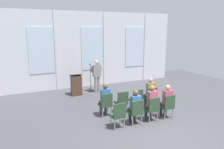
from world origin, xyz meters
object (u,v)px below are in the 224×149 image
chair_r0_c0 (106,103)px  audience_r1_c1 (135,105)px  mic_stand (91,86)px  chair_r0_c1 (122,101)px  chair_r1_c1 (136,111)px  chair_r1_c2 (152,108)px  audience_r1_c2 (151,101)px  audience_r0_c3 (150,91)px  audience_r1_c3 (167,99)px  lectern (76,85)px  chair_r0_c2 (137,99)px  speaker (97,74)px  chair_r0_c3 (151,96)px  chair_r1_c3 (168,105)px  audience_r0_c0 (105,98)px  chair_r1_c0 (118,114)px

chair_r0_c0 → audience_r1_c1: size_ratio=0.73×
mic_stand → chair_r0_c1: bearing=-87.2°
chair_r1_c1 → audience_r1_c1: bearing=90.0°
mic_stand → chair_r1_c2: mic_stand is taller
chair_r1_c2 → audience_r1_c2: audience_r1_c2 is taller
audience_r0_c3 → chair_r1_c2: size_ratio=1.44×
chair_r0_c1 → audience_r1_c2: (0.70, -1.06, 0.23)m
chair_r0_c1 → audience_r1_c3: size_ratio=0.71×
lectern → chair_r0_c0: lectern is taller
lectern → chair_r0_c2: lectern is taller
chair_r0_c1 → chair_r0_c2: 0.70m
audience_r1_c1 → speaker: bearing=88.6°
chair_r0_c3 → chair_r1_c3: (0.00, -1.14, 0.00)m
chair_r0_c2 → chair_r1_c2: size_ratio=1.00×
lectern → chair_r0_c0: bearing=-83.5°
mic_stand → lectern: 0.97m
chair_r0_c0 → chair_r0_c2: (1.40, 0.00, 0.00)m
audience_r0_c0 → chair_r0_c3: bearing=-2.2°
audience_r0_c0 → audience_r0_c3: bearing=-0.1°
audience_r0_c3 → audience_r1_c3: bearing=-90.0°
chair_r1_c0 → mic_stand: bearing=83.5°
chair_r0_c1 → chair_r0_c3: 1.40m
lectern → audience_r1_c2: 4.60m
audience_r0_c3 → lectern: bearing=128.4°
speaker → chair_r1_c2: speaker is taller
chair_r0_c0 → chair_r1_c1: bearing=-58.5°
audience_r0_c3 → chair_r1_c1: size_ratio=1.44×
lectern → chair_r1_c0: lectern is taller
mic_stand → chair_r0_c3: 3.83m
audience_r0_c3 → chair_r1_c2: bearing=-119.8°
chair_r1_c0 → audience_r1_c1: (0.70, 0.08, 0.18)m
chair_r1_c2 → chair_r1_c0: bearing=180.0°
chair_r1_c1 → mic_stand: bearing=92.1°
lectern → chair_r1_c1: size_ratio=1.23×
chair_r0_c3 → audience_r0_c3: bearing=90.0°
chair_r0_c2 → chair_r1_c0: 1.81m
chair_r0_c0 → chair_r1_c2: size_ratio=1.00×
speaker → mic_stand: bearing=139.3°
mic_stand → chair_r1_c3: mic_stand is taller
chair_r1_c1 → chair_r1_c2: (0.70, 0.00, 0.00)m
audience_r1_c1 → chair_r1_c2: bearing=-6.8°
audience_r1_c2 → chair_r0_c3: bearing=56.7°
mic_stand → chair_r1_c2: size_ratio=1.65×
lectern → chair_r0_c3: (2.46, -3.18, -0.02)m
mic_stand → chair_r0_c3: size_ratio=1.65×
mic_stand → chair_r0_c2: 3.60m
chair_r0_c0 → chair_r0_c1: bearing=0.0°
audience_r0_c0 → audience_r1_c1: bearing=-58.5°
chair_r0_c1 → speaker: bearing=88.1°
speaker → chair_r1_c1: 4.42m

